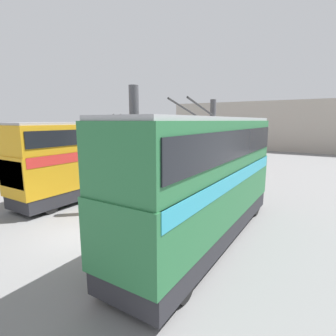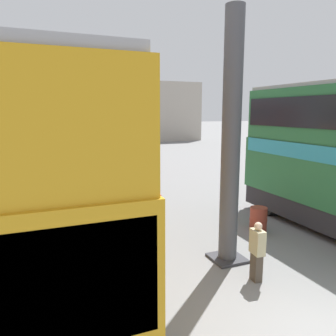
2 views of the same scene
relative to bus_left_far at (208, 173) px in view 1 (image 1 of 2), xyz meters
The scene contains 11 objects.
ground_plane 6.29m from the bus_left_far, 118.21° to the left, with size 240.00×240.00×0.00m, color slate.
depot_back_wall 37.51m from the bus_left_far, ahead, with size 0.50×36.00×8.41m.
support_column_near 5.05m from the bus_left_far, 75.62° to the left, with size 0.94×0.94×6.97m.
support_column_far 13.26m from the bus_left_far, 21.60° to the left, with size 0.94×0.94×6.97m.
bus_left_far is the anchor object (origin of this frame).
bus_right_near 10.12m from the bus_left_far, 74.76° to the left, with size 11.36×2.54×5.64m.
bus_right_far 20.08m from the bus_left_far, 29.08° to the left, with size 10.29×2.54×5.55m.
person_aisle_foreground 5.31m from the bus_left_far, 90.59° to the left, with size 0.44×0.29×1.55m.
person_by_left_row 3.10m from the bus_left_far, 119.93° to the left, with size 0.48×0.44×1.82m.
person_by_right_row 8.43m from the bus_left_far, 71.94° to the left, with size 0.46×0.32×1.82m.
oil_drum 4.60m from the bus_left_far, 42.62° to the left, with size 0.64×0.64×0.88m.
Camera 1 is at (-7.39, -9.12, 5.12)m, focal length 28.00 mm.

